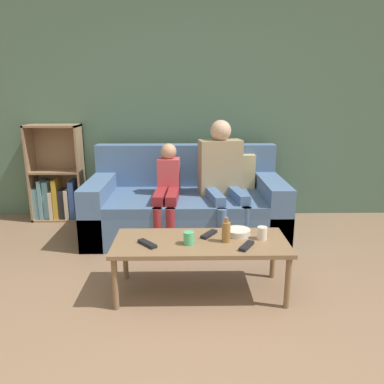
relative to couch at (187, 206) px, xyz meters
name	(u,v)px	position (x,y,z in m)	size (l,w,h in m)	color
ground_plane	(169,376)	(-0.10, -2.07, -0.28)	(22.00, 22.00, 0.00)	#84664C
wall_back	(177,104)	(-0.10, 0.64, 1.02)	(12.00, 0.06, 2.60)	#4C6B56
couch	(187,206)	(0.00, 0.00, 0.00)	(1.95, 1.00, 0.88)	#4C6B93
bookshelf	(58,185)	(-1.48, 0.48, 0.11)	(0.58, 0.28, 1.08)	#8E7051
coffee_table	(201,246)	(0.10, -1.22, 0.08)	(1.24, 0.52, 0.40)	brown
person_adult	(222,171)	(0.35, -0.09, 0.39)	(0.48, 0.72, 1.16)	#476693
person_child	(167,188)	(-0.19, -0.16, 0.24)	(0.25, 0.68, 0.94)	maroon
cup_near	(189,238)	(0.01, -1.28, 0.16)	(0.08, 0.08, 0.09)	#4CB77A
cup_far	(262,233)	(0.54, -1.20, 0.17)	(0.07, 0.07, 0.09)	silver
tv_remote_0	(209,234)	(0.16, -1.12, 0.13)	(0.13, 0.17, 0.02)	black
tv_remote_1	(147,244)	(-0.28, -1.30, 0.13)	(0.15, 0.16, 0.02)	black
tv_remote_2	(247,246)	(0.40, -1.35, 0.13)	(0.13, 0.17, 0.02)	black
snack_bowl	(238,232)	(0.38, -1.12, 0.14)	(0.18, 0.18, 0.05)	beige
bottle	(226,232)	(0.27, -1.24, 0.20)	(0.06, 0.06, 0.18)	olive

